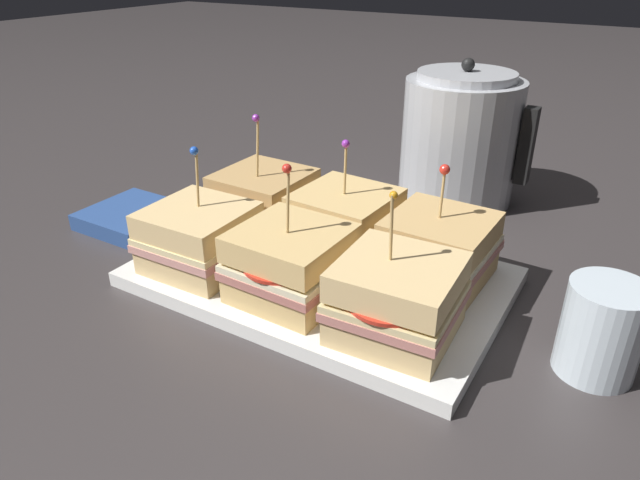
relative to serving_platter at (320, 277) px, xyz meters
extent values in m
plane|color=#383333|center=(0.00, 0.00, -0.01)|extent=(6.00, 6.00, 0.00)
cube|color=white|center=(0.00, 0.00, 0.00)|extent=(0.44, 0.28, 0.01)
cube|color=white|center=(0.00, 0.00, 0.01)|extent=(0.44, 0.28, 0.01)
cube|color=#DBB77A|center=(-0.13, -0.06, 0.02)|extent=(0.12, 0.12, 0.03)
cube|color=tan|center=(-0.13, -0.06, 0.04)|extent=(0.12, 0.12, 0.01)
cube|color=beige|center=(-0.13, -0.06, 0.05)|extent=(0.12, 0.12, 0.01)
cube|color=#E8C281|center=(-0.13, -0.06, 0.07)|extent=(0.12, 0.12, 0.03)
cylinder|color=tan|center=(-0.14, -0.05, 0.12)|extent=(0.00, 0.01, 0.08)
sphere|color=blue|center=(-0.14, -0.05, 0.15)|extent=(0.01, 0.01, 0.01)
cube|color=tan|center=(0.00, -0.06, 0.02)|extent=(0.12, 0.12, 0.03)
cube|color=#B26B60|center=(0.00, -0.06, 0.04)|extent=(0.12, 0.12, 0.01)
cube|color=beige|center=(0.00, -0.06, 0.05)|extent=(0.12, 0.12, 0.01)
cylinder|color=red|center=(0.00, -0.08, 0.06)|extent=(0.08, 0.08, 0.00)
cube|color=#E0B771|center=(0.00, -0.06, 0.08)|extent=(0.12, 0.12, 0.03)
cylinder|color=tan|center=(0.00, -0.07, 0.12)|extent=(0.00, 0.01, 0.08)
sphere|color=red|center=(0.00, -0.07, 0.16)|extent=(0.01, 0.01, 0.01)
cube|color=#DBB77A|center=(0.13, -0.07, 0.02)|extent=(0.12, 0.12, 0.03)
cube|color=tan|center=(0.13, -0.07, 0.04)|extent=(0.13, 0.13, 0.01)
cube|color=beige|center=(0.13, -0.07, 0.05)|extent=(0.12, 0.12, 0.01)
cylinder|color=red|center=(0.13, -0.09, 0.06)|extent=(0.08, 0.08, 0.00)
cube|color=#E8C281|center=(0.13, -0.07, 0.08)|extent=(0.12, 0.12, 0.03)
cylinder|color=tan|center=(0.12, -0.07, 0.12)|extent=(0.00, 0.01, 0.08)
sphere|color=orange|center=(0.12, -0.07, 0.16)|extent=(0.01, 0.01, 0.01)
cube|color=tan|center=(-0.13, 0.07, 0.02)|extent=(0.12, 0.12, 0.03)
cube|color=tan|center=(-0.13, 0.07, 0.04)|extent=(0.12, 0.12, 0.01)
cube|color=beige|center=(-0.13, 0.07, 0.05)|extent=(0.12, 0.12, 0.01)
cylinder|color=red|center=(-0.13, 0.05, 0.06)|extent=(0.09, 0.09, 0.00)
cube|color=tan|center=(-0.13, 0.07, 0.08)|extent=(0.12, 0.12, 0.03)
cylinder|color=tan|center=(-0.13, 0.05, 0.13)|extent=(0.00, 0.01, 0.09)
sphere|color=purple|center=(-0.13, 0.05, 0.17)|extent=(0.01, 0.01, 0.01)
cube|color=tan|center=(0.00, 0.06, 0.02)|extent=(0.12, 0.12, 0.03)
cube|color=tan|center=(0.00, 0.06, 0.04)|extent=(0.13, 0.13, 0.01)
cube|color=beige|center=(0.00, 0.06, 0.05)|extent=(0.12, 0.12, 0.01)
cylinder|color=red|center=(0.00, 0.04, 0.06)|extent=(0.06, 0.06, 0.00)
cube|color=#E0B771|center=(0.00, 0.06, 0.08)|extent=(0.12, 0.12, 0.03)
cylinder|color=tan|center=(0.00, 0.06, 0.12)|extent=(0.00, 0.01, 0.08)
sphere|color=purple|center=(0.00, 0.06, 0.15)|extent=(0.01, 0.01, 0.01)
cube|color=tan|center=(0.13, 0.06, 0.02)|extent=(0.12, 0.12, 0.03)
cube|color=#B26B60|center=(0.13, 0.06, 0.04)|extent=(0.12, 0.12, 0.01)
cube|color=beige|center=(0.13, 0.06, 0.05)|extent=(0.12, 0.12, 0.01)
cube|color=tan|center=(0.13, 0.06, 0.07)|extent=(0.12, 0.12, 0.03)
cylinder|color=tan|center=(0.12, 0.06, 0.11)|extent=(0.00, 0.00, 0.07)
sphere|color=red|center=(0.12, 0.06, 0.14)|extent=(0.01, 0.01, 0.01)
cylinder|color=#B7BABF|center=(0.05, 0.35, 0.09)|extent=(0.18, 0.18, 0.19)
cylinder|color=#B7BABF|center=(0.05, 0.35, 0.19)|extent=(0.15, 0.15, 0.01)
sphere|color=black|center=(0.05, 0.35, 0.21)|extent=(0.02, 0.02, 0.02)
cube|color=black|center=(0.15, 0.35, 0.10)|extent=(0.02, 0.02, 0.12)
cylinder|color=silver|center=(0.31, 0.00, 0.04)|extent=(0.08, 0.08, 0.10)
cube|color=navy|center=(-0.33, 0.00, 0.00)|extent=(0.13, 0.13, 0.02)
camera|label=1|loc=(0.31, -0.52, 0.36)|focal=32.00mm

